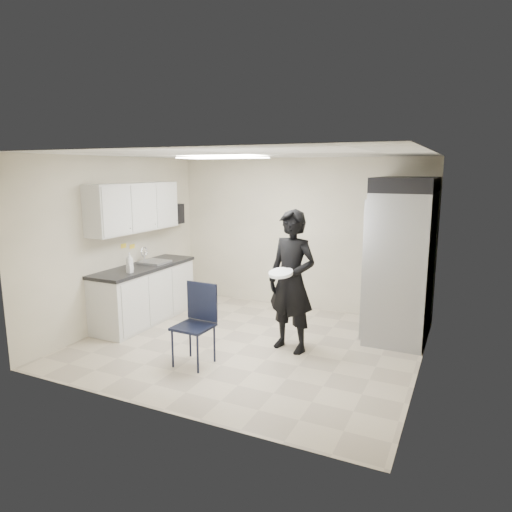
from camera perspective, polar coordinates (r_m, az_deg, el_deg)
The scene contains 21 objects.
floor at distance 6.50m, azimuth -0.92°, elevation -10.94°, with size 4.50×4.50×0.00m, color #B9AB92.
ceiling at distance 6.04m, azimuth -1.00°, elevation 12.62°, with size 4.50×4.50×0.00m, color white.
back_wall at distance 7.96m, azimuth 5.42°, elevation 2.75°, with size 4.50×4.50×0.00m, color beige.
left_wall at distance 7.40m, azimuth -16.80°, elevation 1.73°, with size 4.00×4.00×0.00m, color beige.
right_wall at distance 5.55m, azimuth 20.40°, elevation -1.40°, with size 4.00×4.00×0.00m, color beige.
ceiling_panel at distance 6.68m, azimuth -4.17°, elevation 12.16°, with size 1.20×0.60×0.02m, color white.
lower_counter at distance 7.54m, azimuth -13.72°, elevation -4.73°, with size 0.60×1.90×0.86m, color silver.
countertop at distance 7.43m, azimuth -13.87°, elevation -1.35°, with size 0.64×1.95×0.05m, color black.
sink at distance 7.61m, azimuth -12.57°, elevation -1.12°, with size 0.42×0.40×0.14m, color gray.
faucet at distance 7.71m, azimuth -13.79°, elevation 0.11°, with size 0.02×0.02×0.24m, color silver.
upper_cabinets at distance 7.38m, azimuth -14.96°, elevation 5.90°, with size 0.35×1.80×0.75m, color silver.
towel_dispenser at distance 8.34m, azimuth -10.14°, elevation 5.20°, with size 0.22×0.30×0.35m, color black.
notice_sticker_left at distance 7.48m, azimuth -16.22°, elevation 1.23°, with size 0.00×0.12×0.07m, color yellow.
notice_sticker_right at distance 7.64m, azimuth -15.22°, elevation 1.16°, with size 0.00×0.12×0.07m, color yellow.
commercial_fridge at distance 6.88m, azimuth 17.74°, elevation -1.10°, with size 0.80×1.35×2.10m, color gray.
fridge_compressor at distance 6.75m, azimuth 18.30°, elevation 8.50°, with size 0.80×1.35×0.20m, color black.
folding_chair at distance 5.75m, azimuth -7.85°, elevation -8.77°, with size 0.44×0.44×0.98m, color black.
man_tuxedo at distance 6.05m, azimuth 4.48°, elevation -3.18°, with size 0.70×0.46×1.90m, color black.
bucket_lid at distance 5.82m, azimuth 3.12°, elevation -2.14°, with size 0.31×0.31×0.04m, color silver.
soap_bottle_a at distance 7.02m, azimuth -15.51°, elevation -0.73°, with size 0.11×0.11×0.29m, color white.
soap_bottle_b at distance 6.94m, azimuth -15.51°, elevation -1.36°, with size 0.07×0.08×0.17m, color #A9A9B5.
Camera 1 is at (2.67, -5.42, 2.40)m, focal length 32.00 mm.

